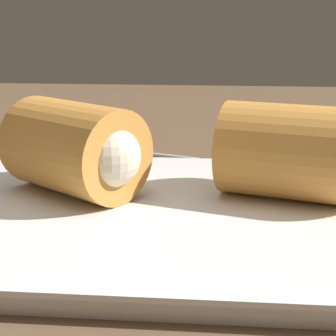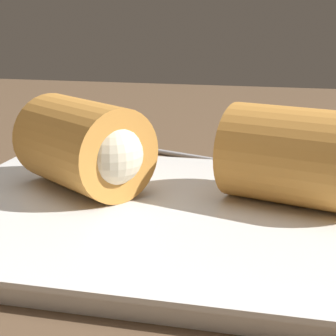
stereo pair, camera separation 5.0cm
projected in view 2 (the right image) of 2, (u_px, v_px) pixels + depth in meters
table_surface at (141, 230)px, 39.08cm from camera, size 180.00×140.00×2.00cm
serving_plate at (168, 216)px, 36.74cm from camera, size 31.48×24.34×1.50cm
roll_front_left at (88, 147)px, 38.74cm from camera, size 10.85×10.27×6.33cm
roll_front_right at (304, 157)px, 35.93cm from camera, size 10.50×8.59×6.33cm
spoon at (253, 164)px, 50.07cm from camera, size 16.85×7.28×1.21cm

